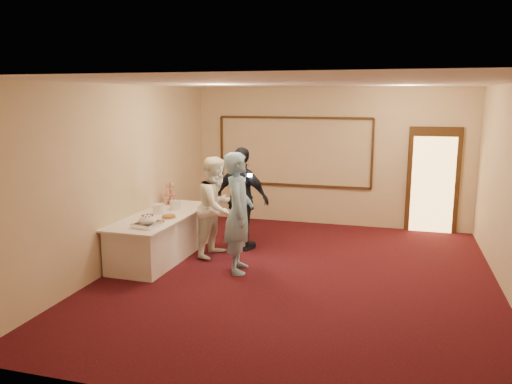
# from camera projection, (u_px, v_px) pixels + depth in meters

# --- Properties ---
(floor) EXTENTS (7.00, 7.00, 0.00)m
(floor) POSITION_uv_depth(u_px,v_px,m) (298.00, 277.00, 7.87)
(floor) COLOR black
(floor) RESTS_ON ground
(room_walls) EXTENTS (6.04, 7.04, 3.02)m
(room_walls) POSITION_uv_depth(u_px,v_px,m) (300.00, 149.00, 7.48)
(room_walls) COLOR beige
(room_walls) RESTS_ON floor
(wall_molding) EXTENTS (3.45, 0.04, 1.55)m
(wall_molding) POSITION_uv_depth(u_px,v_px,m) (294.00, 152.00, 11.06)
(wall_molding) COLOR #31210E
(wall_molding) RESTS_ON room_walls
(doorway) EXTENTS (1.05, 0.07, 2.20)m
(doorway) POSITION_uv_depth(u_px,v_px,m) (433.00, 181.00, 10.35)
(doorway) COLOR #31210E
(doorway) RESTS_ON floor
(buffet_table) EXTENTS (1.02, 2.53, 0.77)m
(buffet_table) POSITION_uv_depth(u_px,v_px,m) (162.00, 236.00, 8.80)
(buffet_table) COLOR white
(buffet_table) RESTS_ON floor
(pavlova_tray) EXTENTS (0.40, 0.52, 0.18)m
(pavlova_tray) POSITION_uv_depth(u_px,v_px,m) (148.00, 222.00, 7.92)
(pavlova_tray) COLOR silver
(pavlova_tray) RESTS_ON buffet_table
(cupcake_stand) EXTENTS (0.31, 0.31, 0.45)m
(cupcake_stand) POSITION_uv_depth(u_px,v_px,m) (170.00, 195.00, 9.61)
(cupcake_stand) COLOR #BF4055
(cupcake_stand) RESTS_ON buffet_table
(plate_stack_a) EXTENTS (0.21, 0.21, 0.18)m
(plate_stack_a) POSITION_uv_depth(u_px,v_px,m) (159.00, 209.00, 8.76)
(plate_stack_a) COLOR white
(plate_stack_a) RESTS_ON buffet_table
(plate_stack_b) EXTENTS (0.21, 0.21, 0.17)m
(plate_stack_b) POSITION_uv_depth(u_px,v_px,m) (176.00, 205.00, 9.07)
(plate_stack_b) COLOR white
(plate_stack_b) RESTS_ON buffet_table
(tart) EXTENTS (0.26, 0.26, 0.05)m
(tart) POSITION_uv_depth(u_px,v_px,m) (169.00, 217.00, 8.46)
(tart) COLOR white
(tart) RESTS_ON buffet_table
(man) EXTENTS (0.62, 0.80, 1.95)m
(man) POSITION_uv_depth(u_px,v_px,m) (239.00, 213.00, 7.98)
(man) COLOR #87BFE2
(man) RESTS_ON floor
(woman) EXTENTS (0.81, 0.97, 1.78)m
(woman) POSITION_uv_depth(u_px,v_px,m) (216.00, 207.00, 8.81)
(woman) COLOR white
(woman) RESTS_ON floor
(guest) EXTENTS (1.20, 0.76, 1.91)m
(guest) POSITION_uv_depth(u_px,v_px,m) (242.00, 199.00, 9.16)
(guest) COLOR black
(guest) RESTS_ON floor
(camera_flash) EXTENTS (0.07, 0.04, 0.05)m
(camera_flash) POSITION_uv_depth(u_px,v_px,m) (250.00, 175.00, 8.87)
(camera_flash) COLOR white
(camera_flash) RESTS_ON guest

